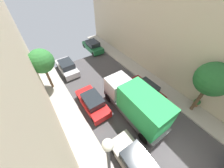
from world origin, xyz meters
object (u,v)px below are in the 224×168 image
(potted_plant_2, at_px, (197,102))
(parked_car_right_3, at_px, (145,90))
(parked_car_left_4, at_px, (93,102))
(delivery_truck, at_px, (136,103))
(parked_car_left_3, at_px, (136,162))
(parked_car_left_5, at_px, (67,67))
(lamp_post, at_px, (109,161))
(street_tree_1, at_px, (213,79))
(street_tree_2, at_px, (41,61))
(parked_car_right_4, at_px, (93,46))

(potted_plant_2, bearing_deg, parked_car_right_3, 127.22)
(parked_car_left_4, bearing_deg, parked_car_right_3, -17.43)
(delivery_truck, bearing_deg, parked_car_left_3, -130.53)
(parked_car_left_5, bearing_deg, parked_car_right_3, -57.89)
(parked_car_left_5, bearing_deg, potted_plant_2, -56.20)
(parked_car_right_3, xyz_separation_m, potted_plant_2, (3.02, -3.98, -0.14))
(parked_car_left_4, distance_m, delivery_truck, 4.17)
(parked_car_left_4, relative_size, parked_car_right_3, 1.00)
(parked_car_left_4, height_order, potted_plant_2, parked_car_left_4)
(lamp_post, bearing_deg, parked_car_right_3, 29.28)
(street_tree_1, relative_size, street_tree_2, 1.12)
(parked_car_right_4, height_order, potted_plant_2, parked_car_right_4)
(parked_car_left_5, height_order, street_tree_2, street_tree_2)
(street_tree_2, height_order, potted_plant_2, street_tree_2)
(parked_car_left_3, relative_size, potted_plant_2, 5.12)
(parked_car_left_3, height_order, street_tree_2, street_tree_2)
(parked_car_left_3, bearing_deg, street_tree_1, 3.20)
(parked_car_right_3, height_order, parked_car_right_4, same)
(street_tree_2, relative_size, potted_plant_2, 5.67)
(parked_car_left_4, relative_size, street_tree_1, 0.81)
(parked_car_right_4, xyz_separation_m, street_tree_2, (-7.92, -4.96, 2.86))
(parked_car_left_5, bearing_deg, delivery_truck, -74.75)
(delivery_truck, relative_size, street_tree_2, 1.42)
(parked_car_right_3, bearing_deg, street_tree_2, 139.64)
(potted_plant_2, bearing_deg, parked_car_left_5, 123.80)
(parked_car_left_3, distance_m, parked_car_right_3, 7.00)
(parked_car_left_5, bearing_deg, street_tree_2, -143.27)
(street_tree_1, xyz_separation_m, potted_plant_2, (0.72, 0.05, -3.42))
(parked_car_left_4, xyz_separation_m, potted_plant_2, (8.42, -5.67, -0.14))
(parked_car_right_4, distance_m, lamp_post, 17.70)
(parked_car_left_4, height_order, delivery_truck, delivery_truck)
(delivery_truck, relative_size, lamp_post, 1.11)
(delivery_truck, bearing_deg, street_tree_1, -28.62)
(parked_car_right_3, height_order, potted_plant_2, parked_car_right_3)
(parked_car_right_4, bearing_deg, delivery_truck, -101.75)
(street_tree_1, bearing_deg, delivery_truck, 151.38)
(parked_car_left_3, xyz_separation_m, parked_car_left_5, (0.00, 13.06, 0.00))
(parked_car_right_3, height_order, delivery_truck, delivery_truck)
(parked_car_right_4, height_order, lamp_post, lamp_post)
(street_tree_2, bearing_deg, parked_car_left_5, 36.73)
(parked_car_left_3, relative_size, parked_car_left_4, 1.00)
(parked_car_left_3, height_order, parked_car_left_4, same)
(delivery_truck, distance_m, street_tree_1, 6.11)
(parked_car_left_3, distance_m, parked_car_left_4, 6.15)
(delivery_truck, height_order, potted_plant_2, delivery_truck)
(potted_plant_2, bearing_deg, street_tree_1, -176.05)
(parked_car_right_4, bearing_deg, parked_car_left_5, -150.28)
(parked_car_right_3, height_order, street_tree_2, street_tree_2)
(parked_car_right_4, distance_m, potted_plant_2, 15.95)
(parked_car_left_3, bearing_deg, parked_car_right_4, 71.51)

